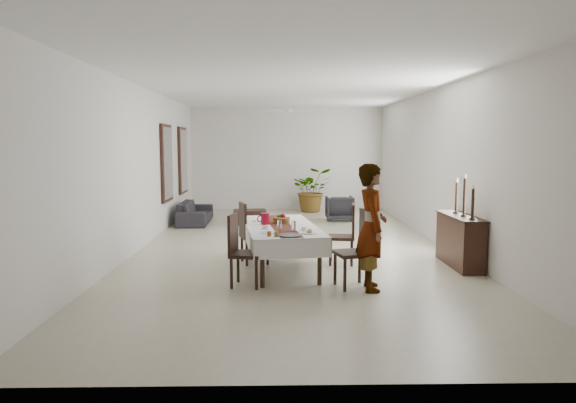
{
  "coord_description": "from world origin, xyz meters",
  "views": [
    {
      "loc": [
        -0.29,
        -10.18,
        2.05
      ],
      "look_at": [
        -0.11,
        -1.24,
        1.05
      ],
      "focal_mm": 32.0,
      "sensor_mm": 36.0,
      "label": 1
    }
  ],
  "objects": [
    {
      "name": "sideboard_top",
      "position": [
        2.78,
        -1.71,
        0.85
      ],
      "size": [
        0.41,
        1.45,
        0.03
      ],
      "primitive_type": "cube",
      "color": "black",
      "rests_on": "sideboard_body"
    },
    {
      "name": "pitcher_handle",
      "position": [
        -0.58,
        -1.75,
        0.82
      ],
      "size": [
        0.12,
        0.03,
        0.11
      ],
      "primitive_type": "torus",
      "rotation": [
        1.57,
        0.0,
        0.14
      ],
      "color": "maroon",
      "rests_on": "red_pitcher"
    },
    {
      "name": "chair_left_near_back",
      "position": [
        -0.94,
        -2.85,
        0.77
      ],
      "size": [
        0.12,
        0.44,
        0.57
      ],
      "primitive_type": "cube",
      "rotation": [
        0.0,
        0.0,
        -1.76
      ],
      "color": "black",
      "rests_on": "chair_left_near_seat"
    },
    {
      "name": "mirror_frame_near",
      "position": [
        -2.96,
        2.2,
        1.6
      ],
      "size": [
        0.06,
        1.05,
        1.85
      ],
      "primitive_type": "cube",
      "color": "black",
      "rests_on": "wall_left"
    },
    {
      "name": "chair_left_far_leg_fl",
      "position": [
        -0.92,
        -1.31,
        0.22
      ],
      "size": [
        0.06,
        0.06,
        0.44
      ],
      "primitive_type": "cylinder",
      "rotation": [
        0.0,
        0.0,
        0.29
      ],
      "color": "black",
      "rests_on": "floor"
    },
    {
      "name": "ceiling",
      "position": [
        0.0,
        0.0,
        3.2
      ],
      "size": [
        6.0,
        12.0,
        0.02
      ],
      "primitive_type": "cube",
      "color": "white",
      "rests_on": "wall_back"
    },
    {
      "name": "chair_right_near_leg_bl",
      "position": [
        0.64,
        -3.21,
        0.23
      ],
      "size": [
        0.06,
        0.06,
        0.47
      ],
      "primitive_type": "cylinder",
      "rotation": [
        0.0,
        0.0,
        0.25
      ],
      "color": "black",
      "rests_on": "floor"
    },
    {
      "name": "chair_right_near_back",
      "position": [
        0.99,
        -2.93,
        0.82
      ],
      "size": [
        0.16,
        0.47,
        0.6
      ],
      "primitive_type": "cube",
      "rotation": [
        0.0,
        0.0,
        1.82
      ],
      "color": "black",
      "rests_on": "chair_right_near_seat"
    },
    {
      "name": "chair_right_near_leg_br",
      "position": [
        0.55,
        -2.84,
        0.23
      ],
      "size": [
        0.06,
        0.06,
        0.47
      ],
      "primitive_type": "cylinder",
      "rotation": [
        0.0,
        0.0,
        0.25
      ],
      "color": "black",
      "rests_on": "floor"
    },
    {
      "name": "chair_left_near_leg_fr",
      "position": [
        -0.96,
        -3.03,
        0.22
      ],
      "size": [
        0.05,
        0.05,
        0.44
      ],
      "primitive_type": "cylinder",
      "rotation": [
        0.0,
        0.0,
        -0.19
      ],
      "color": "black",
      "rests_on": "floor"
    },
    {
      "name": "chair_right_far_leg_fl",
      "position": [
        0.95,
        -1.73,
        0.22
      ],
      "size": [
        0.05,
        0.05,
        0.44
      ],
      "primitive_type": "cylinder",
      "rotation": [
        0.0,
        0.0,
        -0.13
      ],
      "color": "black",
      "rests_on": "floor"
    },
    {
      "name": "red_pitcher",
      "position": [
        -0.5,
        -1.74,
        0.82
      ],
      "size": [
        0.16,
        0.16,
        0.19
      ],
      "primitive_type": "cylinder",
      "rotation": [
        0.0,
        0.0,
        0.14
      ],
      "color": "maroon",
      "rests_on": "tablecloth_top"
    },
    {
      "name": "table_leg_fr",
      "position": [
        0.32,
        -2.87,
        0.33
      ],
      "size": [
        0.08,
        0.08,
        0.67
      ],
      "primitive_type": "cylinder",
      "rotation": [
        0.0,
        0.0,
        0.14
      ],
      "color": "black",
      "rests_on": "floor"
    },
    {
      "name": "wall_back",
      "position": [
        0.0,
        6.0,
        1.6
      ],
      "size": [
        6.0,
        0.02,
        3.2
      ],
      "primitive_type": "cube",
      "color": "silver",
      "rests_on": "floor"
    },
    {
      "name": "wall_left",
      "position": [
        -3.0,
        0.0,
        1.6
      ],
      "size": [
        0.02,
        12.0,
        3.2
      ],
      "primitive_type": "cube",
      "color": "silver",
      "rests_on": "floor"
    },
    {
      "name": "fruit_green",
      "position": [
        -0.27,
        -1.58,
        0.84
      ],
      "size": [
        0.08,
        0.08,
        0.08
      ],
      "primitive_type": "sphere",
      "color": "#4C8026",
      "rests_on": "fruit_basket"
    },
    {
      "name": "table_leg_bl",
      "position": [
        -0.81,
        -0.83,
        0.33
      ],
      "size": [
        0.08,
        0.08,
        0.67
      ],
      "primitive_type": "cylinder",
      "rotation": [
        0.0,
        0.0,
        0.14
      ],
      "color": "black",
      "rests_on": "floor"
    },
    {
      "name": "chair_right_near_seat",
      "position": [
        0.78,
        -2.98,
        0.49
      ],
      "size": [
        0.57,
        0.57,
        0.05
      ],
      "primitive_type": "cube",
      "rotation": [
        0.0,
        0.0,
        1.82
      ],
      "color": "black",
      "rests_on": "chair_right_near_leg_fl"
    },
    {
      "name": "fan_blade_e",
      "position": [
        0.35,
        3.0,
        2.9
      ],
      "size": [
        0.55,
        0.1,
        0.01
      ],
      "primitive_type": "cube",
      "color": "silver",
      "rests_on": "fan_hub"
    },
    {
      "name": "chair_right_far_leg_bl",
      "position": [
        0.59,
        -1.68,
        0.22
      ],
      "size": [
        0.05,
        0.05,
        0.44
      ],
      "primitive_type": "cylinder",
      "rotation": [
        0.0,
        0.0,
        -0.13
      ],
      "color": "black",
      "rests_on": "floor"
    },
    {
      "name": "chair_left_near_leg_fl",
      "position": [
        -0.89,
        -2.67,
        0.22
      ],
      "size": [
        0.05,
        0.05,
        0.44
      ],
      "primitive_type": "cylinder",
      "rotation": [
        0.0,
        0.0,
        -0.19
      ],
      "color": "black",
      "rests_on": "floor"
    },
    {
      "name": "tablecloth_drape_far",
      "position": [
        -0.41,
        -0.63,
        0.58
      ],
      "size": [
        1.12,
        0.16,
        0.29
      ],
      "primitive_type": "cube",
      "rotation": [
        0.0,
        0.0,
        0.14
      ],
      "color": "white",
      "rests_on": "dining_table_top"
    },
    {
      "name": "chair_left_far_leg_fr",
      "position": [
        -0.82,
        -1.66,
        0.22
      ],
      "size": [
        0.06,
        0.06,
        0.44
      ],
      "primitive_type": "cylinder",
      "rotation": [
        0.0,
        0.0,
        0.29
      ],
      "color": "black",
      "rests_on": "floor"
    },
    {
      "name": "saucer_right",
      "position": [
        0.11,
        -2.38,
        0.73
      ],
      "size": [
        0.14,
        0.14,
        0.01
      ],
      "primitive_type": "cylinder",
      "color": "white",
      "rests_on": "tablecloth_top"
    },
    {
      "name": "fan_blade_n",
      "position": [
        0.0,
        3.35,
        2.9
      ],
      "size": [
        0.1,
        0.55,
        0.01
      ],
      "primitive_type": "cube",
      "color": "beige",
      "rests_on": "fan_hub"
    },
    {
      "name": "plate_near_left",
      "position": [
        -0.43,
        -2.59,
        0.73
      ],
      "size": [
        0.23,
        0.23,
        0.01
      ],
      "primitive_type": "cylinder",
      "color": "white",
      "rests_on": "tablecloth_top"
    },
    {
      "name": "potted_plant",
      "position": [
        0.76,
        5.39,
        0.67
      ],
      "size": [
        1.28,
        1.13,
        1.34
      ],
      "primitive_type": "imported",
      "rotation": [
        0.0,
        0.0,
        0.07
      ],
      "color": "#2A5321",
      "rests_on": "floor"
    },
    {
      "name": "table_leg_fl",
      "position": [
        -0.52,
        -2.98,
        0.33
      ],
      "size": [
        0.08,
        0.08,
        0.67
      ],
      "primitive_type": "cylinder",
      "rotation": [
        0.0,
        0.0,
        0.14
      ],
      "color": "black",
      "rests_on": "floor"
    },
    {
      "name": "mirror_glass_far",
      "position": [
        -2.92,
        4.3,
        1.6
      ],
      "size": [
        0.01,
        0.9,
        1.7
      ],
      "primitive_type": "cube",
      "color": "silver",
      "rests_on": "mirror_frame_far"
    },
    {
      "name": "chair_left_far_leg_bl",
      "position": [
        -0.57,
        -1.21,
        0.22
      ],
      "size": [
        0.06,
        0.06,
        0.44
      ],
      "primitive_type": "cylinder",
      "rotation": [
        0.0,
        0.0,
        0.29
      ],
      "color": "black",
      "rests_on": "floor"
    },
    {
      "name": "candlestick_mid_shaft",
      "position": [
        2.78,
        -1.85,
        1.19
      ],
      "size": [
        0.05,
        0.05,
        0.6
      ],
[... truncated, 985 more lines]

